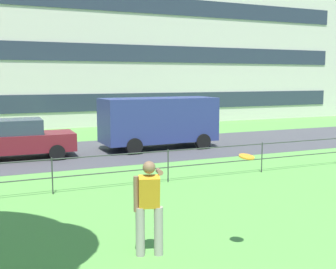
{
  "coord_description": "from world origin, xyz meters",
  "views": [
    {
      "loc": [
        -3.23,
        -0.47,
        3.08
      ],
      "look_at": [
        0.66,
        8.53,
        1.78
      ],
      "focal_mm": 45.3,
      "sensor_mm": 36.0,
      "label": 1
    }
  ],
  "objects_px": {
    "person_thrower": "(149,205)",
    "car_maroon_center": "(20,139)",
    "frisbee": "(247,157)",
    "panel_van_right": "(159,120)"
  },
  "relations": [
    {
      "from": "frisbee",
      "to": "panel_van_right",
      "type": "bearing_deg",
      "value": 75.31
    },
    {
      "from": "car_maroon_center",
      "to": "panel_van_right",
      "type": "bearing_deg",
      "value": 1.54
    },
    {
      "from": "frisbee",
      "to": "panel_van_right",
      "type": "xyz_separation_m",
      "value": [
        2.92,
        11.13,
        -0.48
      ]
    },
    {
      "from": "person_thrower",
      "to": "car_maroon_center",
      "type": "height_order",
      "value": "person_thrower"
    },
    {
      "from": "person_thrower",
      "to": "frisbee",
      "type": "distance_m",
      "value": 1.87
    },
    {
      "from": "car_maroon_center",
      "to": "panel_van_right",
      "type": "distance_m",
      "value": 5.85
    },
    {
      "from": "frisbee",
      "to": "car_maroon_center",
      "type": "distance_m",
      "value": 11.4
    },
    {
      "from": "person_thrower",
      "to": "car_maroon_center",
      "type": "bearing_deg",
      "value": 97.6
    },
    {
      "from": "frisbee",
      "to": "car_maroon_center",
      "type": "relative_size",
      "value": 0.08
    },
    {
      "from": "car_maroon_center",
      "to": "frisbee",
      "type": "bearing_deg",
      "value": -75.13
    }
  ]
}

